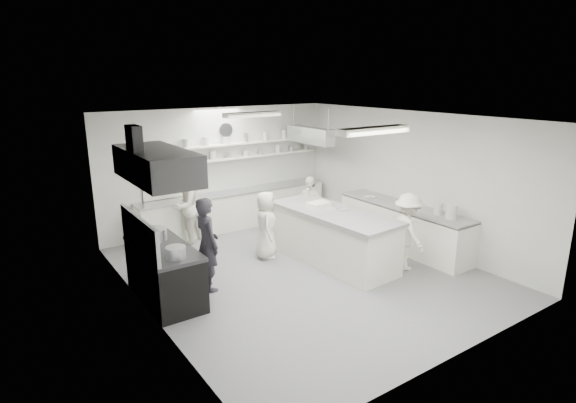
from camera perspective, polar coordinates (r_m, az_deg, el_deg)
floor at (r=9.22m, az=1.66°, el=-8.68°), size 6.00×7.00×0.02m
ceiling at (r=8.46m, az=1.82°, el=10.37°), size 6.00×7.00×0.02m
wall_back at (r=11.65m, az=-8.51°, el=4.05°), size 6.00×0.04×3.00m
wall_front at (r=6.38m, az=20.77°, el=-6.22°), size 6.00×0.04×3.00m
wall_left at (r=7.42m, az=-17.34°, el=-2.94°), size 0.04×7.00×3.00m
wall_right at (r=10.72m, az=14.80°, el=2.74°), size 0.04×7.00×3.00m
stove at (r=8.25m, az=-14.95°, el=-8.70°), size 0.80×1.80×0.90m
exhaust_hood at (r=7.70m, az=-15.91°, el=4.36°), size 0.85×2.00×0.50m
back_counter at (r=11.77m, az=-6.36°, el=-0.98°), size 5.00×0.60×0.92m
shelf_lower at (r=11.81m, az=-5.22°, el=5.54°), size 4.20×0.26×0.04m
shelf_upper at (r=11.76m, az=-5.26°, el=7.22°), size 4.20×0.26×0.04m
pass_through_window at (r=11.15m, az=-14.46°, el=2.96°), size 1.30×0.04×1.00m
wall_clock at (r=11.56m, az=-7.71°, el=8.76°), size 0.32×0.05×0.32m
right_counter at (r=10.60m, az=14.00°, el=-3.12°), size 0.74×3.30×0.94m
pot_rack at (r=11.63m, az=2.75°, el=8.17°), size 0.30×1.60×0.40m
light_fixture_front at (r=7.10m, az=10.54°, el=8.64°), size 1.30×0.25×0.10m
light_fixture_rear at (r=9.96m, az=-4.43°, el=10.67°), size 1.30×0.25×0.10m
prep_island at (r=9.55m, az=5.55°, el=-4.47°), size 1.24×2.87×1.04m
stove_pot at (r=8.37m, az=-16.10°, el=-4.10°), size 0.41×0.41×0.26m
cook_stove at (r=8.32m, az=-9.94°, el=-5.21°), size 0.42×0.63×1.70m
cook_back at (r=10.73m, az=-12.64°, el=-0.49°), size 1.09×1.06×1.77m
cook_island_left at (r=9.68m, az=-2.74°, el=-2.91°), size 0.73×0.83×1.43m
cook_island_right at (r=10.72m, az=2.70°, el=-0.85°), size 0.60×0.96×1.52m
cook_right at (r=9.39m, az=14.56°, el=-3.62°), size 0.84×1.12×1.54m
bowl_island_a at (r=9.51m, az=6.73°, el=-1.11°), size 0.29×0.29×0.06m
bowl_island_b at (r=9.60m, az=5.00°, el=-0.92°), size 0.21×0.21×0.06m
bowl_right at (r=10.97m, az=10.00°, el=0.45°), size 0.29×0.29×0.06m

